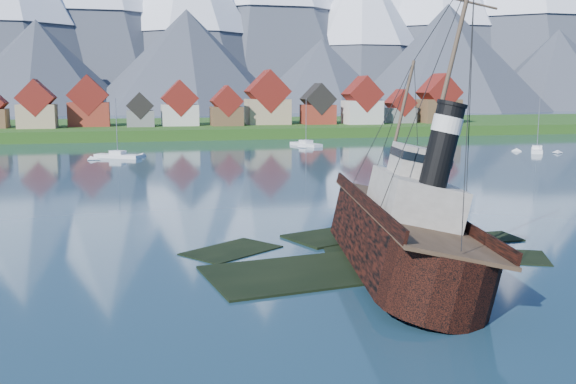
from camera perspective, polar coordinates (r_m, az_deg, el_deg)
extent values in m
plane|color=#193547|center=(52.69, 5.75, -6.22)|extent=(1400.00, 1400.00, 0.00)
cube|color=black|center=(50.04, 3.25, -7.39)|extent=(19.08, 11.42, 1.00)
cube|color=black|center=(58.55, 9.99, -5.14)|extent=(15.15, 9.76, 1.00)
cube|color=black|center=(61.64, 4.70, -4.22)|extent=(11.45, 9.06, 1.00)
cube|color=black|center=(57.01, 17.59, -5.86)|extent=(10.27, 8.34, 1.00)
cube|color=black|center=(56.29, -5.04, -5.63)|extent=(9.42, 8.68, 1.00)
cube|color=black|center=(63.49, 17.10, -4.27)|extent=(6.00, 4.00, 1.00)
cube|color=#1A4112|center=(218.96, -9.35, 5.30)|extent=(600.00, 80.00, 3.20)
cube|color=#3F3D38|center=(181.20, -8.38, 4.57)|extent=(600.00, 2.50, 2.00)
cube|color=tan|center=(199.66, -21.39, 6.29)|extent=(10.50, 9.00, 6.80)
cube|color=maroon|center=(199.53, -21.48, 7.81)|extent=(10.69, 9.18, 10.69)
cube|color=maroon|center=(204.32, -17.26, 6.61)|extent=(12.00, 8.50, 7.20)
cube|color=maroon|center=(204.19, -17.34, 8.22)|extent=(12.22, 8.67, 12.22)
cube|color=slate|center=(199.05, -12.99, 6.38)|extent=(8.00, 7.00, 4.80)
cube|color=black|center=(198.93, -13.03, 7.49)|extent=(8.15, 7.14, 8.15)
cube|color=beige|center=(202.56, -9.60, 6.76)|extent=(11.00, 9.50, 6.40)
cube|color=maroon|center=(202.43, -9.64, 8.22)|extent=(11.20, 9.69, 11.20)
cube|color=brown|center=(200.15, -5.48, 6.73)|extent=(9.50, 8.00, 5.80)
cube|color=maroon|center=(200.02, -5.50, 8.05)|extent=(9.67, 8.16, 9.67)
cube|color=tan|center=(207.51, -1.83, 7.15)|extent=(13.50, 10.00, 8.00)
cube|color=maroon|center=(207.40, -1.84, 8.93)|extent=(13.75, 10.20, 13.75)
cube|color=maroon|center=(208.57, 2.67, 6.91)|extent=(10.00, 8.50, 6.20)
cube|color=black|center=(208.45, 2.68, 8.25)|extent=(10.18, 8.67, 10.18)
cube|color=beige|center=(210.14, 6.60, 7.05)|extent=(11.50, 9.00, 7.50)
cube|color=maroon|center=(210.02, 6.63, 8.64)|extent=(11.71, 9.18, 11.71)
cube|color=slate|center=(219.52, 9.93, 6.73)|extent=(9.00, 7.50, 5.00)
cube|color=maroon|center=(219.40, 9.96, 7.81)|extent=(9.16, 7.65, 9.16)
cube|color=brown|center=(223.23, 13.22, 7.03)|extent=(12.50, 10.00, 7.80)
cube|color=maroon|center=(223.12, 13.28, 8.60)|extent=(12.73, 10.20, 12.73)
cone|color=#2D333D|center=(513.04, -23.88, 14.91)|extent=(180.00, 180.00, 150.00)
cone|color=#2D333D|center=(523.07, -8.90, 15.15)|extent=(170.00, 170.00, 145.00)
cone|color=#2D333D|center=(543.26, 6.56, 13.91)|extent=(150.00, 150.00, 125.00)
cone|color=white|center=(545.98, 6.61, 16.53)|extent=(93.00, 93.00, 75.00)
cone|color=#2D333D|center=(604.53, 12.96, 15.39)|extent=(200.00, 200.00, 170.00)
cone|color=#2D333D|center=(632.60, 20.37, 15.68)|extent=(230.00, 230.00, 190.00)
cone|color=#2D333D|center=(695.34, 23.78, 13.38)|extent=(180.00, 180.00, 155.00)
cone|color=#2D333D|center=(425.34, -21.32, 10.21)|extent=(120.00, 120.00, 58.00)
cone|color=#2D333D|center=(418.86, -8.91, 11.28)|extent=(136.00, 136.00, 66.00)
cone|color=#2D333D|center=(439.75, 3.02, 10.22)|extent=(110.00, 110.00, 50.00)
cone|color=#2D333D|center=(471.43, 13.89, 11.42)|extent=(150.00, 150.00, 75.00)
cone|color=#2D333D|center=(519.62, 22.76, 9.91)|extent=(124.00, 124.00, 60.00)
cube|color=black|center=(50.39, 9.28, -4.33)|extent=(7.07, 20.37, 4.24)
cone|color=black|center=(62.48, 4.53, -1.64)|extent=(7.07, 7.07, 7.07)
cylinder|color=black|center=(41.54, 14.82, -7.42)|extent=(7.07, 7.07, 4.24)
cube|color=#4C3826|center=(49.92, 9.34, -1.85)|extent=(6.93, 26.87, 0.25)
cube|color=black|center=(48.62, 5.67, -1.52)|extent=(0.20, 26.03, 0.91)
cube|color=black|center=(51.26, 12.85, -1.16)|extent=(0.20, 26.03, 0.91)
cube|color=#ADA89E|center=(48.29, 10.09, -0.41)|extent=(5.25, 8.59, 3.03)
cube|color=#ADA89E|center=(48.86, 9.70, 2.82)|extent=(3.64, 4.04, 2.22)
cylinder|color=black|center=(44.77, 11.97, 4.40)|extent=(1.92, 1.92, 5.66)
cylinder|color=silver|center=(44.68, 12.03, 6.21)|extent=(2.02, 2.02, 1.11)
cylinder|color=#473828|center=(56.65, 6.28, 5.78)|extent=(0.28, 0.28, 12.12)
cylinder|color=#473828|center=(46.80, 10.96, 11.93)|extent=(0.32, 0.32, 13.13)
cube|color=white|center=(136.71, -14.89, 2.98)|extent=(9.72, 7.31, 1.32)
cube|color=white|center=(136.61, -14.91, 3.41)|extent=(3.50, 3.31, 0.77)
cylinder|color=gray|center=(136.22, -15.00, 5.65)|extent=(0.15, 0.15, 11.43)
cube|color=white|center=(154.96, 21.24, 3.35)|extent=(7.13, 8.97, 1.31)
cube|color=white|center=(154.87, 21.26, 3.73)|extent=(3.15, 3.29, 0.76)
cylinder|color=gray|center=(154.53, 21.38, 5.68)|extent=(0.15, 0.15, 11.34)
cube|color=white|center=(161.03, 1.60, 4.15)|extent=(6.11, 10.83, 1.27)
cube|color=white|center=(160.95, 1.61, 4.51)|extent=(3.20, 3.58, 0.74)
cylinder|color=gray|center=(160.63, 1.61, 6.33)|extent=(0.15, 0.15, 10.99)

